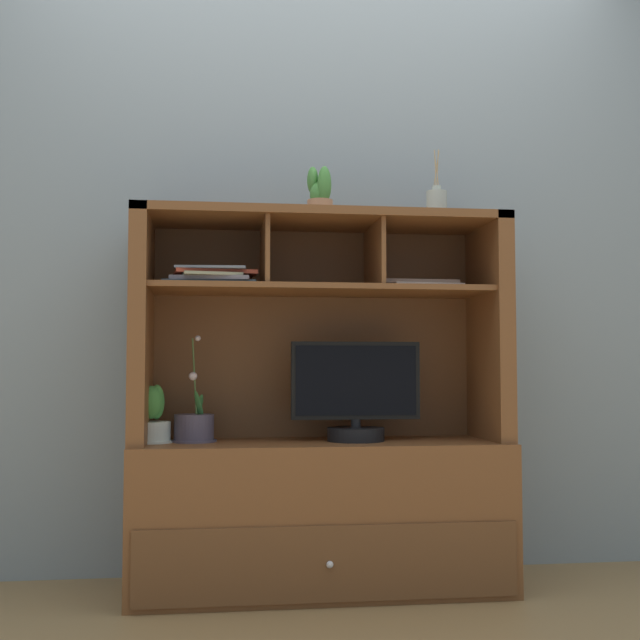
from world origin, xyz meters
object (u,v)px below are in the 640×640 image
media_console (320,470)px  magazine_stack_left (416,286)px  potted_fern (152,418)px  potted_orchid (194,428)px  potted_succulent (320,194)px  magazine_stack_centre (212,277)px  tv_monitor (356,398)px  diffuser_bottle (437,203)px

media_console → magazine_stack_left: bearing=7.1°
media_console → potted_fern: media_console is taller
potted_orchid → magazine_stack_left: 0.98m
potted_succulent → magazine_stack_centre: bearing=-173.1°
magazine_stack_left → potted_succulent: (-0.38, -0.05, 0.33)m
potted_fern → magazine_stack_left: (0.97, 0.04, 0.49)m
tv_monitor → magazine_stack_centre: 0.67m
magazine_stack_left → diffuser_bottle: bearing=-52.6°
potted_succulent → magazine_stack_left: bearing=7.8°
potted_orchid → magazine_stack_left: magazine_stack_left is taller
magazine_stack_centre → potted_succulent: bearing=6.9°
magazine_stack_centre → tv_monitor: bearing=3.2°
media_console → magazine_stack_left: size_ratio=4.38×
magazine_stack_centre → potted_succulent: (0.39, 0.05, 0.32)m
media_console → magazine_stack_centre: (-0.39, -0.05, 0.69)m
tv_monitor → diffuser_bottle: diffuser_bottle is taller
potted_orchid → magazine_stack_centre: 0.54m
tv_monitor → potted_fern: bearing=177.7°
potted_fern → magazine_stack_centre: (0.21, -0.06, 0.50)m
magazine_stack_left → media_console: bearing=-172.9°
media_console → diffuser_bottle: 1.07m
magazine_stack_centre → magazine_stack_left: bearing=7.3°
potted_orchid → tv_monitor: bearing=-4.3°
media_console → tv_monitor: media_console is taller
potted_succulent → potted_fern: bearing=178.9°
tv_monitor → media_console: bearing=170.0°
potted_orchid → magazine_stack_centre: (0.06, -0.07, 0.53)m
magazine_stack_left → potted_fern: bearing=-177.7°
tv_monitor → magazine_stack_centre: magazine_stack_centre is taller
magazine_stack_centre → potted_succulent: size_ratio=1.77×
potted_fern → potted_succulent: (0.60, -0.01, 0.82)m
tv_monitor → magazine_stack_centre: (-0.52, -0.03, 0.43)m
magazine_stack_left → magazine_stack_centre: size_ratio=0.93×
potted_orchid → potted_fern: potted_orchid is taller
media_console → diffuser_bottle: size_ratio=5.32×
tv_monitor → potted_succulent: size_ratio=2.53×
magazine_stack_centre → potted_succulent: 0.51m
potted_orchid → magazine_stack_left: bearing=1.8°
media_console → potted_fern: bearing=179.3°
magazine_stack_centre → diffuser_bottle: bearing=1.4°
potted_succulent → media_console: bearing=72.6°
magazine_stack_left → magazine_stack_centre: (-0.77, -0.10, 0.01)m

